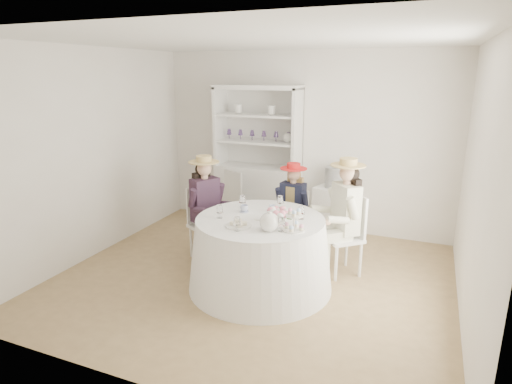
% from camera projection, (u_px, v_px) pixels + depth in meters
% --- Properties ---
extents(ground, '(4.50, 4.50, 0.00)m').
position_uv_depth(ground, '(253.00, 278.00, 5.11)').
color(ground, olive).
rests_on(ground, ground).
extents(ceiling, '(4.50, 4.50, 0.00)m').
position_uv_depth(ceiling, '(252.00, 40.00, 4.38)').
color(ceiling, white).
rests_on(ceiling, wall_back).
extents(wall_back, '(4.50, 0.00, 4.50)m').
position_uv_depth(wall_back, '(303.00, 142.00, 6.53)').
color(wall_back, silver).
rests_on(wall_back, ground).
extents(wall_front, '(4.50, 0.00, 4.50)m').
position_uv_depth(wall_front, '(141.00, 226.00, 2.97)').
color(wall_front, silver).
rests_on(wall_front, ground).
extents(wall_left, '(0.00, 4.50, 4.50)m').
position_uv_depth(wall_left, '(94.00, 154.00, 5.57)').
color(wall_left, silver).
rests_on(wall_left, ground).
extents(wall_right, '(0.00, 4.50, 4.50)m').
position_uv_depth(wall_right, '(478.00, 188.00, 3.93)').
color(wall_right, silver).
rests_on(wall_right, ground).
extents(tea_table, '(1.63, 1.63, 0.82)m').
position_uv_depth(tea_table, '(260.00, 253.00, 4.83)').
color(tea_table, white).
rests_on(tea_table, ground).
extents(hutch, '(1.31, 0.52, 2.20)m').
position_uv_depth(hutch, '(258.00, 178.00, 6.71)').
color(hutch, silver).
rests_on(hutch, ground).
extents(side_table, '(0.60, 0.60, 0.76)m').
position_uv_depth(side_table, '(334.00, 212.00, 6.36)').
color(side_table, silver).
rests_on(side_table, ground).
extents(hatbox, '(0.39, 0.39, 0.30)m').
position_uv_depth(hatbox, '(335.00, 177.00, 6.22)').
color(hatbox, black).
rests_on(hatbox, side_table).
extents(guest_left, '(0.58, 0.53, 1.37)m').
position_uv_depth(guest_left, '(206.00, 202.00, 5.49)').
color(guest_left, silver).
rests_on(guest_left, ground).
extents(guest_mid, '(0.46, 0.48, 1.24)m').
position_uv_depth(guest_mid, '(292.00, 203.00, 5.67)').
color(guest_mid, silver).
rests_on(guest_mid, ground).
extents(guest_right, '(0.61, 0.60, 1.43)m').
position_uv_depth(guest_right, '(344.00, 210.00, 5.04)').
color(guest_right, silver).
rests_on(guest_right, ground).
extents(spare_chair, '(0.53, 0.53, 0.96)m').
position_uv_depth(spare_chair, '(239.00, 198.00, 6.55)').
color(spare_chair, silver).
rests_on(spare_chair, ground).
extents(teacup_a, '(0.11, 0.11, 0.07)m').
position_uv_depth(teacup_a, '(244.00, 209.00, 4.93)').
color(teacup_a, white).
rests_on(teacup_a, tea_table).
extents(teacup_b, '(0.09, 0.09, 0.07)m').
position_uv_depth(teacup_b, '(272.00, 209.00, 4.93)').
color(teacup_b, white).
rests_on(teacup_b, tea_table).
extents(teacup_c, '(0.10, 0.10, 0.06)m').
position_uv_depth(teacup_c, '(282.00, 213.00, 4.79)').
color(teacup_c, white).
rests_on(teacup_c, tea_table).
extents(flower_bowl, '(0.26, 0.26, 0.05)m').
position_uv_depth(flower_bowl, '(275.00, 221.00, 4.57)').
color(flower_bowl, white).
rests_on(flower_bowl, tea_table).
extents(flower_arrangement, '(0.21, 0.21, 0.08)m').
position_uv_depth(flower_arrangement, '(279.00, 213.00, 4.58)').
color(flower_arrangement, pink).
rests_on(flower_arrangement, tea_table).
extents(table_teapot, '(0.28, 0.20, 0.21)m').
position_uv_depth(table_teapot, '(270.00, 222.00, 4.33)').
color(table_teapot, white).
rests_on(table_teapot, tea_table).
extents(sandwich_plate, '(0.27, 0.27, 0.06)m').
position_uv_depth(sandwich_plate, '(239.00, 225.00, 4.48)').
color(sandwich_plate, white).
rests_on(sandwich_plate, tea_table).
extents(cupcake_stand, '(0.24, 0.24, 0.22)m').
position_uv_depth(cupcake_stand, '(294.00, 223.00, 4.34)').
color(cupcake_stand, white).
rests_on(cupcake_stand, tea_table).
extents(stemware_set, '(0.92, 0.96, 0.15)m').
position_uv_depth(stemware_set, '(260.00, 212.00, 4.70)').
color(stemware_set, white).
rests_on(stemware_set, tea_table).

